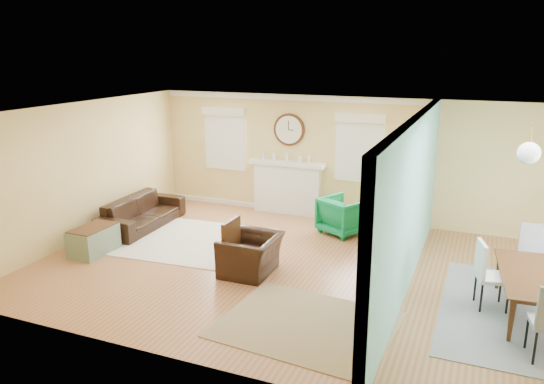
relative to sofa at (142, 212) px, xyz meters
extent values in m
plane|color=#965C36|center=(3.90, -0.86, -0.31)|extent=(9.00, 9.00, 0.00)
cube|color=tan|center=(3.90, 2.14, 0.99)|extent=(9.00, 0.02, 2.60)
cube|color=tan|center=(3.90, -3.86, 0.99)|extent=(9.00, 0.02, 2.60)
cube|color=tan|center=(-0.60, -0.86, 0.99)|extent=(0.02, 6.00, 2.60)
cube|color=white|center=(3.90, -0.86, 2.29)|extent=(9.00, 6.00, 0.02)
cube|color=tan|center=(5.40, 0.54, 0.99)|extent=(0.12, 3.20, 2.60)
cube|color=tan|center=(5.40, -3.36, 0.99)|extent=(0.12, 1.00, 2.60)
cube|color=tan|center=(5.40, -1.96, 2.09)|extent=(0.12, 1.80, 0.40)
cube|color=white|center=(5.33, -1.06, 0.79)|extent=(0.04, 0.12, 2.20)
cube|color=white|center=(5.33, -2.86, 0.79)|extent=(0.04, 0.12, 2.20)
cube|color=white|center=(5.33, -1.96, 1.89)|extent=(0.04, 1.92, 0.12)
cube|color=#76D2CE|center=(5.47, -0.86, 0.99)|extent=(0.02, 6.00, 2.60)
cube|color=white|center=(2.40, 2.02, 0.24)|extent=(1.50, 0.24, 1.10)
cube|color=white|center=(2.40, 1.99, 0.82)|extent=(1.70, 0.30, 0.08)
cube|color=black|center=(2.40, 2.12, 0.19)|extent=(0.85, 0.02, 0.75)
cube|color=gold|center=(2.40, 2.01, 0.11)|extent=(0.85, 0.02, 0.62)
cylinder|color=#4B2E16|center=(2.40, 2.11, 1.54)|extent=(0.70, 0.06, 0.70)
cylinder|color=silver|center=(2.40, 2.08, 1.54)|extent=(0.60, 0.01, 0.60)
cube|color=black|center=(2.40, 2.07, 1.64)|extent=(0.02, 0.01, 0.20)
cube|color=black|center=(2.46, 2.07, 1.54)|extent=(0.12, 0.01, 0.02)
cube|color=white|center=(0.85, 2.12, 1.24)|extent=(0.90, 0.03, 1.30)
cube|color=white|center=(0.85, 2.09, 1.24)|extent=(1.00, 0.04, 1.40)
cube|color=silver|center=(0.85, 2.05, 1.87)|extent=(1.05, 0.10, 0.18)
cube|color=white|center=(3.95, 2.12, 1.24)|extent=(0.90, 0.03, 1.30)
cube|color=white|center=(3.95, 2.09, 1.24)|extent=(1.00, 0.04, 1.40)
cube|color=silver|center=(3.95, 2.05, 1.87)|extent=(1.05, 0.10, 0.18)
cylinder|color=gold|center=(6.90, -0.86, 2.14)|extent=(0.02, 0.02, 0.30)
sphere|color=white|center=(6.90, -0.86, 1.89)|extent=(0.30, 0.30, 0.30)
cube|color=silver|center=(1.42, -0.34, -0.30)|extent=(2.79, 2.46, 0.01)
cube|color=tan|center=(4.41, -2.52, -0.30)|extent=(2.38, 2.01, 0.01)
cube|color=gray|center=(7.23, -1.12, -0.30)|extent=(2.48, 3.10, 0.01)
imported|color=black|center=(0.00, 0.00, 0.00)|extent=(0.90, 2.14, 0.62)
imported|color=black|center=(3.02, -1.26, 0.01)|extent=(0.86, 0.98, 0.63)
imported|color=#006534|center=(3.89, 1.19, 0.06)|extent=(1.06, 1.07, 0.73)
cube|color=gray|center=(0.07, -1.54, -0.07)|extent=(0.53, 0.85, 0.47)
cube|color=#4B2E16|center=(0.07, -1.54, 0.17)|extent=(0.50, 0.81, 0.02)
cube|color=olive|center=(5.07, 0.58, 0.09)|extent=(0.53, 1.58, 0.80)
cube|color=#4B2E16|center=(4.80, 0.11, 0.24)|extent=(0.01, 0.42, 0.22)
cube|color=#4B2E16|center=(4.80, 0.11, -0.03)|extent=(0.01, 0.42, 0.22)
cube|color=#4B2E16|center=(4.80, 0.58, 0.24)|extent=(0.01, 0.42, 0.22)
cube|color=#4B2E16|center=(4.80, 0.58, -0.03)|extent=(0.01, 0.42, 0.22)
cube|color=#4B2E16|center=(4.80, 1.05, 0.24)|extent=(0.01, 0.42, 0.22)
cube|color=#4B2E16|center=(4.80, 1.05, -0.03)|extent=(0.01, 0.42, 0.22)
imported|color=black|center=(5.05, 0.58, 0.83)|extent=(0.30, 1.19, 0.68)
cylinder|color=white|center=(5.09, -0.57, -0.06)|extent=(0.33, 0.33, 0.49)
imported|color=#337F33|center=(5.09, -0.57, 0.39)|extent=(0.42, 0.38, 0.41)
imported|color=#4B2E16|center=(7.23, -1.12, 0.00)|extent=(1.13, 1.83, 0.62)
cube|color=gray|center=(7.21, 0.07, 0.13)|extent=(0.45, 0.45, 0.05)
cube|color=gray|center=(7.21, 0.07, 0.37)|extent=(0.41, 0.09, 0.48)
cylinder|color=black|center=(7.35, 0.25, -0.11)|extent=(0.03, 0.03, 0.40)
cylinder|color=black|center=(7.03, 0.21, -0.11)|extent=(0.03, 0.03, 0.40)
cylinder|color=black|center=(7.06, -0.11, -0.11)|extent=(0.03, 0.03, 0.40)
cylinder|color=black|center=(7.12, -2.40, -0.09)|extent=(0.03, 0.03, 0.44)
cylinder|color=black|center=(7.05, -2.05, -0.09)|extent=(0.03, 0.03, 0.44)
cube|color=white|center=(6.63, -1.07, 0.15)|extent=(0.53, 0.53, 0.05)
cube|color=white|center=(6.63, -1.07, 0.41)|extent=(0.16, 0.43, 0.51)
cylinder|color=black|center=(6.42, -0.94, -0.09)|extent=(0.03, 0.03, 0.43)
cylinder|color=black|center=(6.76, -0.85, -0.09)|extent=(0.03, 0.03, 0.43)
cylinder|color=black|center=(6.51, -1.28, -0.09)|extent=(0.03, 0.03, 0.43)
cylinder|color=black|center=(6.85, -1.19, -0.09)|extent=(0.03, 0.03, 0.43)
camera|label=1|loc=(6.38, -8.52, 3.23)|focal=35.00mm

